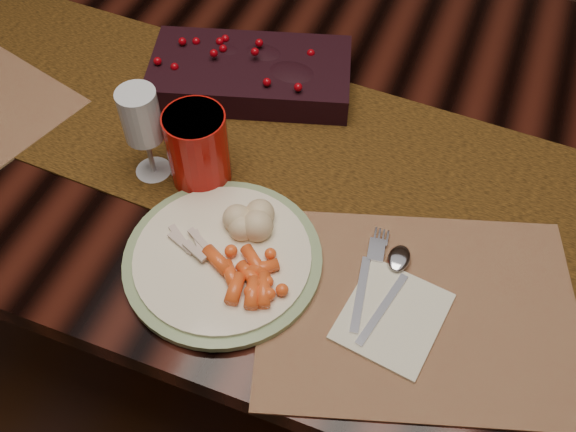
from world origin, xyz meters
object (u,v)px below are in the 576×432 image
at_px(dining_table, 319,247).
at_px(dinner_plate, 223,258).
at_px(centerpiece, 250,70).
at_px(napkin, 392,316).
at_px(mashed_potatoes, 251,217).
at_px(baby_carrots, 242,277).
at_px(turkey_shreds, 189,243).
at_px(placemat_main, 418,310).
at_px(red_cup, 198,148).
at_px(wine_glass, 145,135).

xyz_separation_m(dining_table, dinner_plate, (-0.05, -0.33, 0.39)).
distance_m(centerpiece, napkin, 0.50).
relative_size(dining_table, dinner_plate, 6.45).
bearing_deg(mashed_potatoes, dinner_plate, -107.20).
xyz_separation_m(dining_table, napkin, (0.20, -0.33, 0.38)).
bearing_deg(baby_carrots, centerpiece, 111.50).
xyz_separation_m(centerpiece, turkey_shreds, (0.06, -0.36, -0.01)).
bearing_deg(turkey_shreds, mashed_potatoes, 42.27).
height_order(placemat_main, red_cup, red_cup).
relative_size(dining_table, red_cup, 14.28).
relative_size(dining_table, centerpiece, 5.27).
xyz_separation_m(placemat_main, dinner_plate, (-0.28, -0.02, 0.01)).
relative_size(centerpiece, placemat_main, 0.81).
bearing_deg(dinner_plate, red_cup, 125.87).
distance_m(dinner_plate, red_cup, 0.17).
distance_m(dining_table, dinner_plate, 0.51).
distance_m(placemat_main, wine_glass, 0.47).
bearing_deg(turkey_shreds, napkin, 0.32).
xyz_separation_m(centerpiece, baby_carrots, (0.15, -0.38, -0.01)).
bearing_deg(centerpiece, red_cup, -86.88).
height_order(baby_carrots, wine_glass, wine_glass).
height_order(baby_carrots, napkin, baby_carrots).
bearing_deg(dining_table, baby_carrots, -90.33).
height_order(centerpiece, placemat_main, centerpiece).
relative_size(turkey_shreds, napkin, 0.46).
xyz_separation_m(dinner_plate, turkey_shreds, (-0.05, -0.00, 0.01)).
xyz_separation_m(napkin, red_cup, (-0.34, 0.13, 0.06)).
relative_size(dinner_plate, red_cup, 2.22).
bearing_deg(turkey_shreds, dinner_plate, 2.39).
relative_size(placemat_main, baby_carrots, 3.86).
bearing_deg(red_cup, baby_carrots, -49.23).
bearing_deg(centerpiece, mashed_potatoes, -66.75).
distance_m(dinner_plate, wine_glass, 0.22).
bearing_deg(baby_carrots, placemat_main, 12.79).
relative_size(placemat_main, turkey_shreds, 6.48).
xyz_separation_m(red_cup, wine_glass, (-0.08, -0.02, 0.01)).
xyz_separation_m(turkey_shreds, red_cup, (-0.05, 0.14, 0.04)).
bearing_deg(turkey_shreds, dining_table, 73.77).
bearing_deg(dining_table, mashed_potatoes, -95.71).
distance_m(dining_table, mashed_potatoes, 0.49).
distance_m(red_cup, wine_glass, 0.08).
bearing_deg(wine_glass, mashed_potatoes, -16.68).
height_order(turkey_shreds, wine_glass, wine_glass).
xyz_separation_m(mashed_potatoes, turkey_shreds, (-0.07, -0.06, -0.01)).
bearing_deg(baby_carrots, dining_table, 89.67).
height_order(placemat_main, wine_glass, wine_glass).
xyz_separation_m(centerpiece, red_cup, (0.01, -0.22, 0.03)).
bearing_deg(dinner_plate, placemat_main, 5.02).
xyz_separation_m(centerpiece, wine_glass, (-0.07, -0.24, 0.04)).
xyz_separation_m(mashed_potatoes, wine_glass, (-0.19, 0.06, 0.04)).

